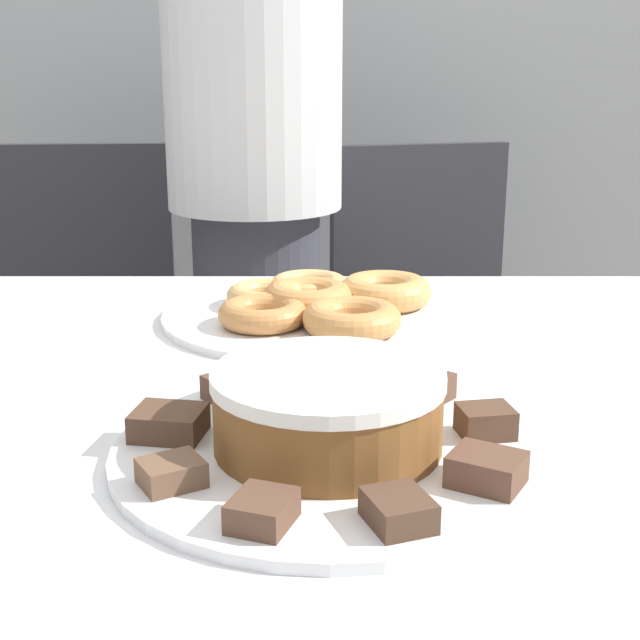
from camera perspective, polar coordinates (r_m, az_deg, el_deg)
table at (r=0.97m, az=-3.47°, el=-8.64°), size 1.42×0.93×0.72m
person_standing at (r=1.66m, az=-3.92°, el=8.87°), size 0.32×0.32×1.57m
office_chair_left at (r=1.97m, az=-14.90°, el=-3.12°), size 0.47×0.47×0.87m
office_chair_right at (r=1.91m, az=7.87°, el=-3.25°), size 0.54×0.54×0.87m
plate_cake at (r=0.76m, az=0.74°, el=-8.46°), size 0.36×0.36×0.01m
plate_donuts at (r=1.15m, az=-0.48°, el=0.28°), size 0.38×0.38×0.01m
frosted_cake at (r=0.74m, az=0.75°, el=-5.73°), size 0.19×0.19×0.07m
lamington_0 at (r=0.70m, az=10.85°, el=-9.39°), size 0.07×0.07×0.02m
lamington_1 at (r=0.78m, az=10.79°, el=-6.40°), size 0.05×0.05×0.03m
lamington_2 at (r=0.85m, az=6.66°, el=-4.35°), size 0.07×0.07×0.03m
lamington_3 at (r=0.88m, az=0.62°, el=-3.65°), size 0.04×0.05×0.02m
lamington_4 at (r=0.85m, az=-5.38°, el=-4.41°), size 0.06×0.06×0.02m
lamington_5 at (r=0.78m, az=-9.40°, el=-6.49°), size 0.07×0.06×0.02m
lamington_6 at (r=0.69m, az=-9.25°, el=-9.61°), size 0.06×0.06×0.02m
lamington_7 at (r=0.63m, az=-3.48°, el=-12.08°), size 0.05×0.06×0.02m
lamington_8 at (r=0.63m, az=5.28°, el=-12.04°), size 0.06×0.06×0.02m
donut_0 at (r=1.14m, az=-0.48°, el=1.43°), size 0.11×0.11×0.04m
donut_1 at (r=1.17m, az=-3.18°, el=1.57°), size 0.11×0.11×0.03m
donut_2 at (r=1.09m, az=-3.44°, el=0.41°), size 0.11×0.11×0.03m
donut_3 at (r=1.05m, az=2.31°, el=0.06°), size 0.12×0.12×0.04m
donut_4 at (r=1.18m, az=4.45°, el=1.84°), size 0.12×0.12×0.04m
donut_5 at (r=1.21m, az=-0.44°, el=2.11°), size 0.11×0.11×0.03m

